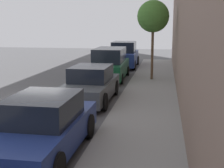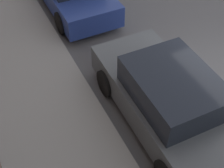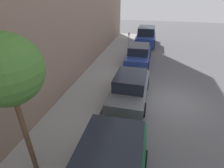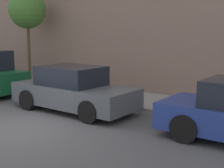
% 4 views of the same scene
% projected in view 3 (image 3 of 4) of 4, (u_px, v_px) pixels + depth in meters
% --- Properties ---
extents(ground_plane, '(60.00, 60.00, 0.00)m').
position_uv_depth(ground_plane, '(172.00, 102.00, 9.62)').
color(ground_plane, '#515154').
extents(sidewalk, '(2.53, 32.00, 0.15)m').
position_uv_depth(sidewalk, '(90.00, 91.00, 10.56)').
color(sidewalk, gray).
rests_on(sidewalk, ground_plane).
extents(parked_suv_nearest, '(2.08, 4.81, 1.98)m').
position_uv_depth(parked_suv_nearest, '(146.00, 36.00, 19.40)').
color(parked_suv_nearest, navy).
rests_on(parked_suv_nearest, ground_plane).
extents(parked_sedan_second, '(1.92, 4.50, 1.54)m').
position_uv_depth(parked_sedan_second, '(139.00, 55.00, 14.53)').
color(parked_sedan_second, navy).
rests_on(parked_sedan_second, ground_plane).
extents(parked_sedan_third, '(1.92, 4.52, 1.54)m').
position_uv_depth(parked_sedan_third, '(130.00, 88.00, 9.58)').
color(parked_sedan_third, '#4C5156').
rests_on(parked_sedan_third, ground_plane).
extents(parking_meter_near, '(0.11, 0.15, 1.38)m').
position_uv_depth(parking_meter_near, '(129.00, 37.00, 18.71)').
color(parking_meter_near, '#ADADB2').
rests_on(parking_meter_near, sidewalk).
extents(street_tree, '(1.81, 1.81, 4.50)m').
position_uv_depth(street_tree, '(6.00, 71.00, 4.17)').
color(street_tree, brown).
rests_on(street_tree, sidewalk).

